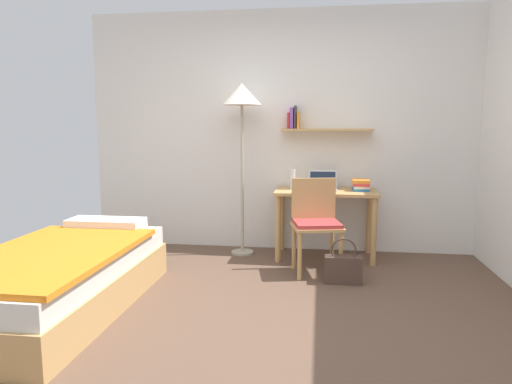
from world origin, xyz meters
TOP-DOWN VIEW (x-y plane):
  - ground_plane at (0.00, 0.00)m, footprint 5.28×5.28m
  - wall_back at (0.00, 2.02)m, footprint 4.40×0.27m
  - bed at (-1.54, 0.02)m, footprint 0.98×1.98m
  - desk at (0.42, 1.70)m, footprint 1.04×0.57m
  - desk_chair at (0.33, 1.19)m, footprint 0.52×0.49m
  - standing_lamp at (-0.46, 1.72)m, footprint 0.41×0.41m
  - laptop at (0.39, 1.76)m, footprint 0.30×0.21m
  - water_bottle at (0.08, 1.73)m, footprint 0.06×0.06m
  - book_stack at (0.78, 1.73)m, footprint 0.19×0.24m
  - handbag at (0.58, 0.90)m, footprint 0.32×0.13m

SIDE VIEW (x-z plane):
  - ground_plane at x=0.00m, z-range 0.00..0.00m
  - handbag at x=0.58m, z-range -0.07..0.33m
  - bed at x=-1.54m, z-range -0.03..0.51m
  - desk_chair at x=0.33m, z-range 0.06..0.94m
  - desk at x=0.42m, z-range 0.22..0.94m
  - laptop at x=0.39m, z-range 0.66..0.86m
  - book_stack at x=0.78m, z-range 0.71..0.83m
  - water_bottle at x=0.08m, z-range 0.71..0.93m
  - wall_back at x=0.00m, z-range 0.00..2.60m
  - standing_lamp at x=-0.46m, z-range 0.70..2.50m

